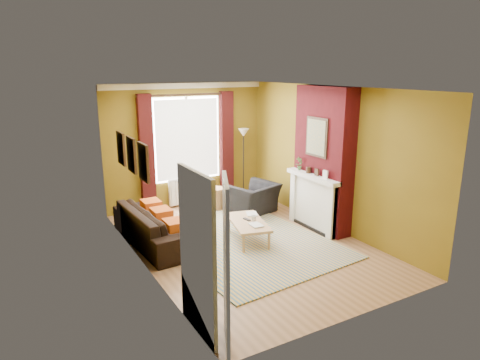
# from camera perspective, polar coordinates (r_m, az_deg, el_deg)

# --- Properties ---
(ground) EXTENTS (5.50, 5.50, 0.00)m
(ground) POSITION_cam_1_polar(r_m,az_deg,el_deg) (7.94, 0.90, -8.46)
(ground) COLOR brown
(ground) RESTS_ON ground
(room_walls) EXTENTS (3.82, 5.54, 2.83)m
(room_walls) POSITION_cam_1_polar(r_m,az_deg,el_deg) (8.06, 3.76, 2.20)
(room_walls) COLOR brown
(room_walls) RESTS_ON ground
(striped_rug) EXTENTS (3.04, 3.99, 0.02)m
(striped_rug) POSITION_cam_1_polar(r_m,az_deg,el_deg) (8.08, 0.04, -7.94)
(striped_rug) COLOR #346491
(striped_rug) RESTS_ON ground
(sofa) EXTENTS (1.02, 2.31, 0.66)m
(sofa) POSITION_cam_1_polar(r_m,az_deg,el_deg) (8.02, -11.18, -5.94)
(sofa) COLOR black
(sofa) RESTS_ON ground
(armchair) EXTENTS (1.21, 1.13, 0.65)m
(armchair) POSITION_cam_1_polar(r_m,az_deg,el_deg) (9.46, 1.75, -2.47)
(armchair) COLOR black
(armchair) RESTS_ON ground
(coffee_table) EXTENTS (0.84, 1.27, 0.39)m
(coffee_table) POSITION_cam_1_polar(r_m,az_deg,el_deg) (7.93, 1.06, -5.78)
(coffee_table) COLOR tan
(coffee_table) RESTS_ON ground
(wicker_stool) EXTENTS (0.52, 0.52, 0.49)m
(wicker_stool) POSITION_cam_1_polar(r_m,az_deg,el_deg) (9.73, -3.19, -2.48)
(wicker_stool) COLOR olive
(wicker_stool) RESTS_ON ground
(floor_lamp) EXTENTS (0.29, 0.29, 1.74)m
(floor_lamp) POSITION_cam_1_polar(r_m,az_deg,el_deg) (10.18, 0.47, 4.82)
(floor_lamp) COLOR black
(floor_lamp) RESTS_ON ground
(book_a) EXTENTS (0.21, 0.28, 0.03)m
(book_a) POSITION_cam_1_polar(r_m,az_deg,el_deg) (7.65, 1.50, -6.14)
(book_a) COLOR #999999
(book_a) RESTS_ON coffee_table
(book_b) EXTENTS (0.29, 0.33, 0.02)m
(book_b) POSITION_cam_1_polar(r_m,az_deg,el_deg) (8.25, 0.90, -4.58)
(book_b) COLOR #999999
(book_b) RESTS_ON coffee_table
(mug) EXTENTS (0.12, 0.12, 0.10)m
(mug) POSITION_cam_1_polar(r_m,az_deg,el_deg) (7.92, 1.84, -5.11)
(mug) COLOR #999999
(mug) RESTS_ON coffee_table
(tv_remote) EXTENTS (0.08, 0.18, 0.02)m
(tv_remote) POSITION_cam_1_polar(r_m,az_deg,el_deg) (7.97, 0.92, -5.27)
(tv_remote) COLOR #242527
(tv_remote) RESTS_ON coffee_table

